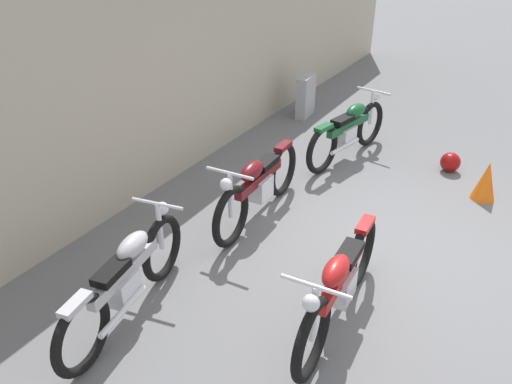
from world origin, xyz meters
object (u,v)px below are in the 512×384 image
object	(u,v)px
motorcycle_green	(349,131)
motorcycle_red	(339,285)
stone_marker	(306,96)
helmet	(450,162)
traffic_cone	(486,181)
motorcycle_maroon	(258,186)
motorcycle_silver	(127,279)

from	to	relation	value
motorcycle_green	motorcycle_red	xyz separation A→B (m)	(-3.57, -1.29, -0.01)
stone_marker	motorcycle_red	xyz separation A→B (m)	(-4.96, -2.68, 0.06)
helmet	traffic_cone	size ratio (longest dim) A/B	0.54
helmet	motorcycle_maroon	size ratio (longest dim) A/B	0.14
stone_marker	helmet	distance (m)	3.13
traffic_cone	motorcycle_green	size ratio (longest dim) A/B	0.26
helmet	motorcycle_maroon	distance (m)	3.23
motorcycle_silver	motorcycle_maroon	bearing A→B (deg)	-14.05
motorcycle_green	motorcycle_maroon	world-z (taller)	motorcycle_green
helmet	motorcycle_green	world-z (taller)	motorcycle_green
stone_marker	motorcycle_maroon	bearing A→B (deg)	-163.68
helmet	motorcycle_silver	size ratio (longest dim) A/B	0.15
motorcycle_green	motorcycle_silver	world-z (taller)	motorcycle_green
motorcycle_silver	stone_marker	bearing A→B (deg)	-0.91
helmet	traffic_cone	distance (m)	0.88
helmet	motorcycle_green	bearing A→B (deg)	102.09
motorcycle_red	motorcycle_silver	world-z (taller)	motorcycle_red
traffic_cone	motorcycle_silver	world-z (taller)	motorcycle_silver
stone_marker	traffic_cone	xyz separation A→B (m)	(-1.71, -3.51, -0.12)
motorcycle_green	motorcycle_red	bearing A→B (deg)	-149.18
helmet	traffic_cone	xyz separation A→B (m)	(-0.65, -0.58, 0.13)
motorcycle_silver	traffic_cone	bearing A→B (deg)	-41.76
helmet	motorcycle_red	bearing A→B (deg)	176.31
stone_marker	helmet	world-z (taller)	stone_marker
motorcycle_silver	helmet	bearing A→B (deg)	-32.57
motorcycle_green	motorcycle_red	world-z (taller)	motorcycle_green
helmet	traffic_cone	bearing A→B (deg)	-138.35
motorcycle_green	motorcycle_silver	distance (m)	4.50
motorcycle_red	motorcycle_silver	size ratio (longest dim) A/B	1.04
traffic_cone	motorcycle_red	distance (m)	3.36
motorcycle_maroon	motorcycle_silver	xyz separation A→B (m)	(-2.19, 0.16, -0.02)
traffic_cone	helmet	bearing A→B (deg)	41.65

